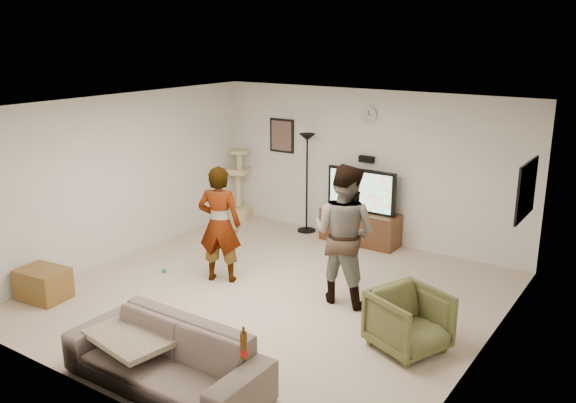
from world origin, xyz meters
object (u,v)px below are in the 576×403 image
Objects in this scene: tv_stand at (360,227)px; person_right at (344,234)px; tv at (361,190)px; floor_lamp at (307,184)px; armchair at (409,321)px; sofa at (166,357)px; person_left at (220,224)px; cat_tree at (238,183)px; side_table at (43,284)px; beer_bottle at (244,345)px.

tv_stand is 2.34m from person_right.
tv is at bearing -67.31° from person_right.
floor_lamp is 4.24m from armchair.
person_right is 0.85× the size of sofa.
person_right is at bearing 168.58° from person_left.
cat_tree is at bearing -80.05° from person_left.
floor_lamp reaches higher than armchair.
sofa is (2.91, -4.80, -0.35)m from cat_tree.
floor_lamp is at bearing 72.33° from side_table.
tv_stand is 0.80× the size of person_left.
armchair is (4.60, -2.80, -0.32)m from cat_tree.
cat_tree is at bearing 121.37° from sofa.
person_right is (1.89, -2.12, 0.05)m from floor_lamp.
person_left is 0.91× the size of person_right.
sofa reaches higher than side_table.
cat_tree is 0.62× the size of sofa.
sofa is at bearing 180.00° from beer_bottle.
beer_bottle is at bearing -74.40° from tv_stand.
tv is at bearing 60.35° from side_table.
tv is 1.92× the size of side_table.
cat_tree is at bearing -30.77° from person_right.
person_left reaches higher than armchair.
armchair reaches higher than side_table.
tv_stand is 0.61× the size of sofa.
floor_lamp is (-1.06, 0.02, 0.59)m from tv_stand.
person_right is at bearing -68.21° from tv.
person_left is 1.78m from person_right.
side_table is (-2.78, 0.55, -0.10)m from sofa.
floor_lamp is 2.30× the size of armchair.
side_table is (-3.76, 0.55, -0.54)m from beer_bottle.
person_left is (0.16, -2.50, -0.04)m from floor_lamp.
tv is 4.75× the size of beer_bottle.
tv_stand is 5.01m from beer_bottle.
beer_bottle is (1.34, -4.80, 0.47)m from tv_stand.
tv is at bearing -1.26° from floor_lamp.
person_left is at bearing 106.22° from armchair.
tv is 0.69× the size of floor_lamp.
tv_stand is at bearing 60.35° from side_table.
tv_stand is 4.89m from side_table.
armchair reaches higher than tv_stand.
tv is 0.66× the size of person_right.
floor_lamp is 0.81× the size of sofa.
tv reaches higher than tv_stand.
beer_bottle is (2.24, -2.33, -0.07)m from person_left.
cat_tree is at bearing 129.03° from beer_bottle.
person_right is 2.93× the size of side_table.
person_left is at bearing 118.63° from sofa.
floor_lamp reaches higher than beer_bottle.
sofa is (1.26, -2.33, -0.51)m from person_left.
armchair is at bearing 149.75° from person_left.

